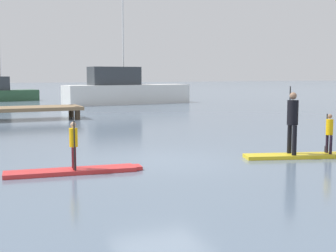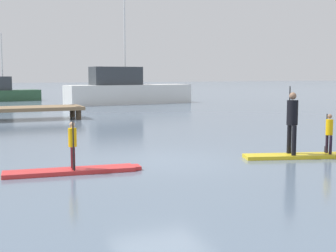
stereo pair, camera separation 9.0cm
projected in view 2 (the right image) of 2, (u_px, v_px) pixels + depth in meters
The scene contains 8 objects.
ground_plane at pixel (160, 160), 12.76m from camera, with size 240.00×240.00×0.00m, color slate.
paddleboard_near at pixel (73, 171), 11.10m from camera, with size 3.24×0.86×0.10m.
paddler_child_solo at pixel (73, 143), 11.02m from camera, with size 0.21×0.39×1.16m.
paddleboard_far at pixel (302, 156), 13.14m from camera, with size 3.28×1.44×0.10m.
paddler_adult at pixel (292, 119), 12.99m from camera, with size 0.38×0.52×1.88m.
paddler_child_front at pixel (329, 132), 13.16m from camera, with size 0.24×0.38×1.11m.
fishing_boat_green_midground at pixel (126, 90), 36.93m from camera, with size 10.15×3.38×9.13m.
motor_boat_small_navy at pixel (4, 93), 40.51m from camera, with size 6.00×3.02×5.77m.
Camera 2 is at (-4.68, -11.68, 2.32)m, focal length 50.42 mm.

